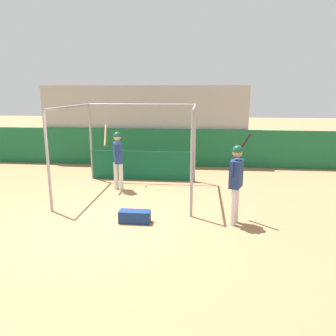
{
  "coord_description": "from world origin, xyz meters",
  "views": [
    {
      "loc": [
        2.28,
        -6.75,
        2.92
      ],
      "look_at": [
        1.46,
        1.36,
        0.98
      ],
      "focal_mm": 35.0,
      "sensor_mm": 36.0,
      "label": 1
    }
  ],
  "objects_px": {
    "player_waiting": "(236,177)",
    "equipment_bag": "(135,217)",
    "player_batter": "(117,155)",
    "baseball": "(146,185)"
  },
  "relations": [
    {
      "from": "player_waiting",
      "to": "baseball",
      "type": "xyz_separation_m",
      "value": [
        -2.46,
        2.66,
        -1.04
      ]
    },
    {
      "from": "player_batter",
      "to": "equipment_bag",
      "type": "height_order",
      "value": "player_batter"
    },
    {
      "from": "player_batter",
      "to": "baseball",
      "type": "height_order",
      "value": "player_batter"
    },
    {
      "from": "player_waiting",
      "to": "equipment_bag",
      "type": "height_order",
      "value": "player_waiting"
    },
    {
      "from": "player_batter",
      "to": "player_waiting",
      "type": "relative_size",
      "value": 0.94
    },
    {
      "from": "player_batter",
      "to": "equipment_bag",
      "type": "xyz_separation_m",
      "value": [
        0.99,
        -2.43,
        -0.92
      ]
    },
    {
      "from": "player_waiting",
      "to": "equipment_bag",
      "type": "relative_size",
      "value": 2.91
    },
    {
      "from": "baseball",
      "to": "player_batter",
      "type": "bearing_deg",
      "value": -152.25
    },
    {
      "from": "player_batter",
      "to": "equipment_bag",
      "type": "distance_m",
      "value": 2.78
    },
    {
      "from": "player_batter",
      "to": "player_waiting",
      "type": "xyz_separation_m",
      "value": [
        3.22,
        -2.26,
        0.02
      ]
    }
  ]
}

